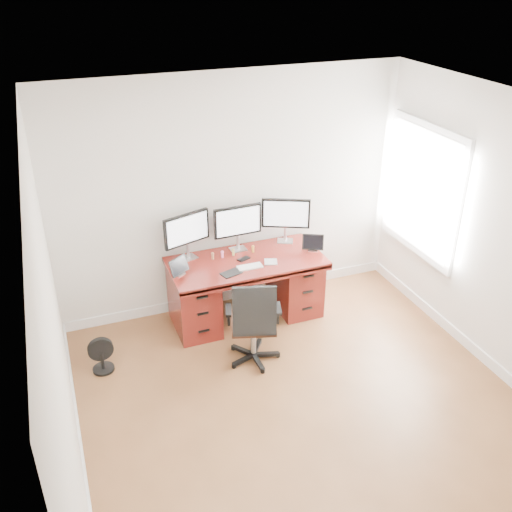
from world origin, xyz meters
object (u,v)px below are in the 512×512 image
object	(u,v)px
office_chair	(254,336)
floor_fan	(102,355)
keyboard	(250,267)
desk	(246,286)
monitor_center	(238,223)

from	to	relation	value
office_chair	floor_fan	world-z (taller)	office_chair
office_chair	keyboard	bearing A→B (deg)	90.48
office_chair	floor_fan	size ratio (longest dim) A/B	2.58
keyboard	desk	bearing A→B (deg)	84.66
floor_fan	keyboard	world-z (taller)	keyboard
floor_fan	keyboard	xyz separation A→B (m)	(1.65, 0.20, 0.58)
floor_fan	keyboard	size ratio (longest dim) A/B	1.37
office_chair	keyboard	xyz separation A→B (m)	(0.18, 0.61, 0.44)
floor_fan	monitor_center	xyz separation A→B (m)	(1.67, 0.64, 0.91)
desk	floor_fan	xyz separation A→B (m)	(-1.67, -0.40, -0.22)
desk	monitor_center	xyz separation A→B (m)	(0.00, 0.24, 0.68)
desk	office_chair	xyz separation A→B (m)	(-0.21, -0.80, -0.08)
desk	keyboard	bearing A→B (deg)	-95.95
desk	monitor_center	bearing A→B (deg)	89.99
office_chair	monitor_center	world-z (taller)	monitor_center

